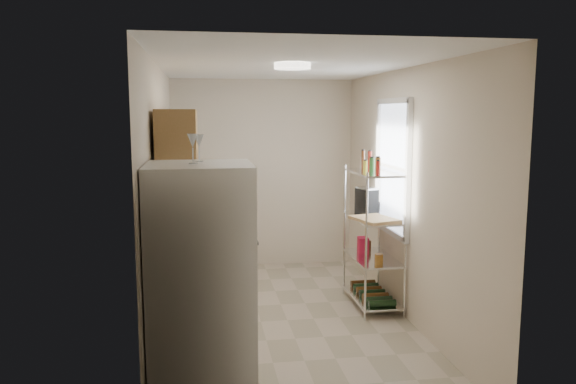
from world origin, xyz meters
The scene contains 16 objects.
room centered at (0.00, 0.00, 1.30)m, with size 2.52×4.42×2.62m.
counter_run centered at (-0.92, 0.44, 0.45)m, with size 0.63×3.51×0.90m.
upper_cabinets centered at (-1.05, 0.10, 1.81)m, with size 0.33×2.20×0.72m, color #9F7243.
range_hood centered at (-1.00, 0.90, 1.39)m, with size 0.50×0.60×0.12m, color #B7BABC.
window centered at (1.23, 0.35, 1.55)m, with size 0.06×1.00×1.46m, color white.
bakers_rack centered at (1.00, 0.30, 1.11)m, with size 0.45×0.90×1.73m.
ceiling_dome centered at (0.00, -0.30, 2.57)m, with size 0.34×0.34×0.06m, color white.
refrigerator centered at (-0.87, -1.60, 0.89)m, with size 0.74×0.74×1.79m, color silver.
wine_glass_a centered at (-0.91, -1.62, 1.89)m, with size 0.07×0.07×0.21m, color silver, non-canonical shape.
wine_glass_b centered at (-0.87, -1.46, 1.89)m, with size 0.07×0.07×0.20m, color silver, non-canonical shape.
rice_cooker centered at (-0.95, 0.17, 1.00)m, with size 0.25×0.25×0.20m, color silver.
frying_pan_large centered at (-0.96, 0.67, 0.92)m, with size 0.24×0.24×0.04m, color black.
frying_pan_small centered at (-0.96, 1.26, 0.92)m, with size 0.20×0.20×0.04m, color black.
cutting_board centered at (0.95, 0.08, 1.03)m, with size 0.37×0.48×0.03m, color tan.
espresso_machine centered at (1.01, 0.58, 1.16)m, with size 0.17×0.25×0.29m, color black.
storage_bag centered at (0.95, 0.50, 0.65)m, with size 0.11×0.16×0.18m, color #B61632.
Camera 1 is at (-0.85, -5.53, 2.14)m, focal length 35.00 mm.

